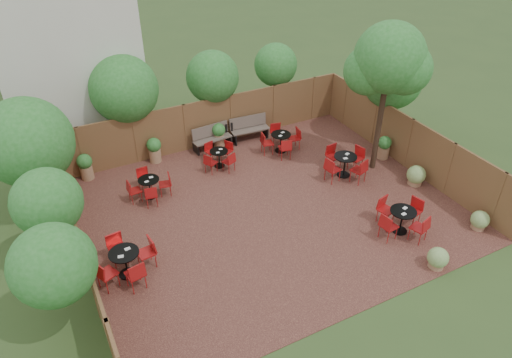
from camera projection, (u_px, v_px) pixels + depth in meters
ground at (268, 209)px, 16.18m from camera, size 80.00×80.00×0.00m
courtyard_paving at (268, 209)px, 16.18m from camera, size 12.00×10.00×0.02m
fence_back at (209, 122)px, 19.30m from camera, size 12.00×0.08×2.00m
fence_left at (79, 241)px, 13.34m from camera, size 0.08×10.00×2.00m
fence_right at (409, 143)px, 17.91m from camera, size 0.08×10.00×2.00m
neighbour_building at (64, 44)px, 18.12m from camera, size 5.00×4.00×8.00m
overhang_foliage at (173, 111)px, 16.30m from camera, size 15.75×10.41×2.73m
courtyard_tree at (389, 63)px, 16.02m from camera, size 2.64×2.54×5.54m
park_bench_left at (212, 137)px, 19.27m from camera, size 1.63×0.65×0.98m
park_bench_right at (249, 128)px, 19.92m from camera, size 1.64×0.64×0.99m
bistro_tables at (264, 187)px, 16.42m from camera, size 10.26×7.74×0.96m
planters at (204, 149)px, 18.45m from camera, size 11.17×4.41×1.01m
low_shrubs at (438, 210)px, 15.61m from camera, size 3.08×4.16×0.73m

